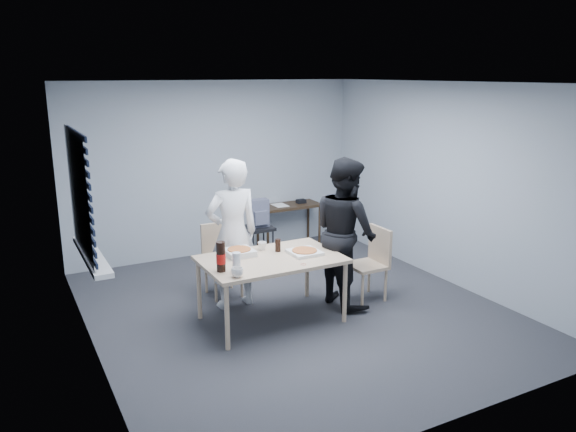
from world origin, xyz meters
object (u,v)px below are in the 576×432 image
stool (258,234)px  mug_a (237,272)px  person_black (345,232)px  mug_b (262,246)px  backpack (259,214)px  side_table (289,209)px  dining_table (271,263)px  soda_bottle (221,257)px  person_white (233,234)px  chair_far (221,254)px  chair_right (373,258)px

stool → mug_a: mug_a is taller
person_black → mug_b: person_black is taller
backpack → mug_b: bearing=-121.0°
side_table → mug_a: bearing=-126.4°
side_table → person_black: bearing=-101.9°
side_table → backpack: backpack is taller
stool → mug_b: 1.73m
dining_table → backpack: size_ratio=3.76×
side_table → backpack: bearing=-144.5°
mug_a → soda_bottle: bearing=108.7°
side_table → stool: (-0.79, -0.55, -0.16)m
person_white → soda_bottle: bearing=59.6°
dining_table → chair_far: 1.06m
stool → soda_bottle: (-1.35, -2.01, 0.45)m
side_table → mug_a: (-2.06, -2.79, 0.19)m
mug_a → mug_b: mug_a is taller
backpack → mug_b: 1.69m
chair_far → backpack: 1.24m
soda_bottle → stool: bearing=56.1°
mug_b → side_table: bearing=55.2°
dining_table → chair_far: chair_far is taller
person_white → stool: (0.92, 1.28, -0.45)m
chair_right → dining_table: bearing=-179.8°
side_table → soda_bottle: soda_bottle is taller
dining_table → mug_a: (-0.56, -0.38, 0.11)m
side_table → chair_far: bearing=-140.8°
chair_right → backpack: (-0.67, 1.84, 0.23)m
person_black → backpack: size_ratio=4.39×
side_table → soda_bottle: size_ratio=3.23×
dining_table → chair_right: chair_right is taller
person_black → chair_far: bearing=50.9°
mug_b → soda_bottle: (-0.67, -0.45, 0.10)m
chair_right → side_table: bearing=87.1°
chair_right → mug_a: (-1.94, -0.38, 0.27)m
dining_table → side_table: (1.50, 2.41, -0.08)m
dining_table → stool: (0.71, 1.86, -0.24)m
chair_far → mug_b: bearing=-72.4°
dining_table → person_black: person_black is taller
soda_bottle → chair_far: bearing=69.4°
person_black → mug_a: 1.63m
dining_table → mug_a: bearing=-145.9°
chair_far → person_black: size_ratio=0.50×
dining_table → side_table: size_ratio=1.50×
person_white → chair_far: bearing=-91.7°
side_table → backpack: size_ratio=2.50×
chair_right → stool: bearing=109.8°
dining_table → chair_far: bearing=100.9°
mug_a → mug_b: size_ratio=1.23×
soda_bottle → backpack: bearing=56.0°
person_white → person_black: size_ratio=1.00×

